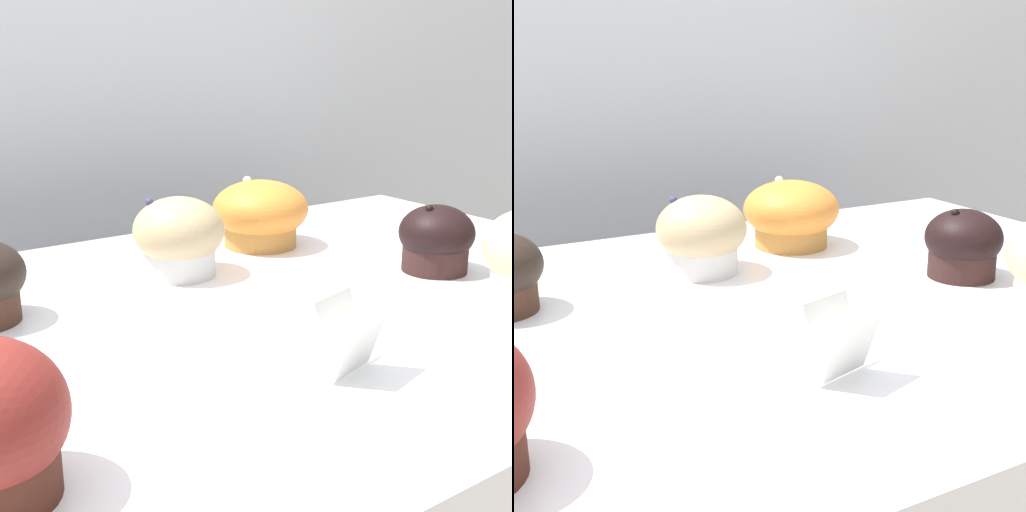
# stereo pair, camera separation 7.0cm
# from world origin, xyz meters

# --- Properties ---
(wall_back) EXTENTS (3.20, 0.10, 1.80)m
(wall_back) POSITION_xyz_m (0.00, 0.60, 0.90)
(wall_back) COLOR silver
(wall_back) RESTS_ON ground
(muffin_front_center) EXTENTS (0.12, 0.12, 0.09)m
(muffin_front_center) POSITION_xyz_m (0.14, 0.17, 0.93)
(muffin_front_center) COLOR #C1823C
(muffin_front_center) RESTS_ON display_counter
(muffin_front_left) EXTENTS (0.08, 0.08, 0.08)m
(muffin_front_left) POSITION_xyz_m (0.24, -0.03, 0.92)
(muffin_front_left) COLOR #331C1A
(muffin_front_left) RESTS_ON display_counter
(muffin_front_right) EXTENTS (0.10, 0.10, 0.09)m
(muffin_front_right) POSITION_xyz_m (-0.00, 0.12, 0.93)
(muffin_front_right) COLOR silver
(muffin_front_right) RESTS_ON display_counter
(price_card) EXTENTS (0.06, 0.05, 0.06)m
(price_card) POSITION_xyz_m (-0.02, -0.17, 0.92)
(price_card) COLOR white
(price_card) RESTS_ON display_counter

